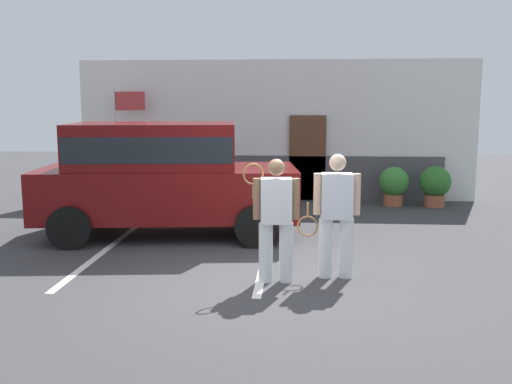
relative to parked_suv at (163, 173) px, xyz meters
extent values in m
plane|color=#38383A|center=(1.89, -2.66, -1.15)|extent=(40.00, 40.00, 0.00)
cube|color=silver|center=(-0.72, -1.16, -1.14)|extent=(0.12, 4.40, 0.01)
cube|color=silver|center=(1.95, -1.16, -1.14)|extent=(0.12, 4.40, 0.01)
cube|color=white|center=(1.89, 4.26, 0.58)|extent=(9.83, 0.30, 3.45)
cube|color=#4C4C51|center=(1.89, 4.06, -0.60)|extent=(8.26, 0.10, 1.10)
cube|color=brown|center=(2.68, 4.04, -0.10)|extent=(0.90, 0.06, 2.10)
cube|color=#590C0C|center=(0.11, 0.01, -0.35)|extent=(4.78, 2.40, 0.90)
cube|color=#590C0C|center=(-0.14, -0.02, 0.50)|extent=(3.08, 2.07, 0.80)
cube|color=black|center=(-0.14, -0.02, 0.48)|extent=(3.02, 2.08, 0.44)
cylinder|color=black|center=(1.54, 1.13, -0.79)|extent=(0.74, 0.34, 0.72)
cylinder|color=black|center=(1.75, -0.76, -0.79)|extent=(0.74, 0.34, 0.72)
cylinder|color=black|center=(-1.54, 0.78, -0.79)|extent=(0.74, 0.34, 0.72)
cylinder|color=black|center=(-1.33, -1.10, -0.79)|extent=(0.74, 0.34, 0.72)
cylinder|color=white|center=(2.30, -2.62, -0.74)|extent=(0.19, 0.19, 0.81)
cylinder|color=white|center=(2.02, -2.64, -0.74)|extent=(0.19, 0.19, 0.81)
cube|color=white|center=(2.16, -2.63, -0.03)|extent=(0.43, 0.29, 0.61)
sphere|color=#8C6647|center=(2.16, -2.63, 0.42)|extent=(0.23, 0.23, 0.23)
cylinder|color=#8C6647|center=(2.42, -2.62, 0.00)|extent=(0.10, 0.10, 0.55)
cylinder|color=#8C6647|center=(1.90, -2.65, 0.00)|extent=(0.10, 0.10, 0.55)
torus|color=olive|center=(1.85, -2.60, 0.33)|extent=(0.28, 0.13, 0.29)
cylinder|color=olive|center=(1.85, -2.60, 0.09)|extent=(0.03, 0.03, 0.20)
cylinder|color=white|center=(3.13, -2.37, -0.73)|extent=(0.20, 0.20, 0.84)
cylinder|color=white|center=(2.84, -2.38, -0.73)|extent=(0.20, 0.20, 0.84)
cube|color=silver|center=(2.98, -2.37, 0.00)|extent=(0.43, 0.27, 0.62)
sphere|color=beige|center=(2.98, -2.37, 0.47)|extent=(0.23, 0.23, 0.23)
cylinder|color=beige|center=(3.25, -2.37, 0.03)|extent=(0.11, 0.11, 0.57)
cylinder|color=beige|center=(2.72, -2.38, 0.03)|extent=(0.11, 0.11, 0.57)
torus|color=olive|center=(2.59, -2.33, -0.43)|extent=(0.37, 0.03, 0.37)
cylinder|color=olive|center=(2.59, -2.33, -0.20)|extent=(0.03, 0.03, 0.20)
cylinder|color=#9E5638|center=(4.71, 3.40, -1.01)|extent=(0.45, 0.45, 0.27)
sphere|color=#387F33|center=(4.71, 3.40, -0.57)|extent=(0.70, 0.70, 0.70)
cylinder|color=#9E5638|center=(5.64, 3.32, -1.00)|extent=(0.46, 0.46, 0.28)
sphere|color=#2D6B28|center=(5.64, 3.32, -0.55)|extent=(0.72, 0.72, 0.72)
cylinder|color=silver|center=(-2.05, 3.73, 0.22)|extent=(0.05, 0.05, 2.72)
cube|color=#B23838|center=(-1.65, 3.73, 1.30)|extent=(0.75, 0.06, 0.45)
camera|label=1|loc=(2.44, -10.23, 1.28)|focal=40.49mm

